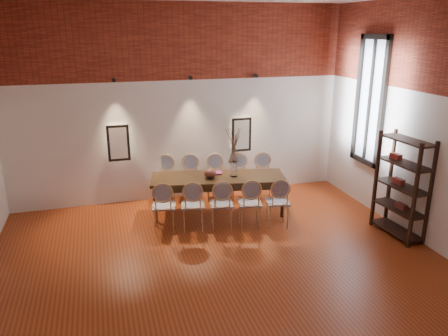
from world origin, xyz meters
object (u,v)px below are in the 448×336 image
object	(u,v)px
bowl	(210,173)
chair_near_c	(221,204)
chair_near_b	(193,205)
chair_near_a	(164,206)
dining_table	(218,195)
chair_near_d	(250,203)
chair_far_a	(166,180)
chair_far_c	(216,179)
chair_far_e	(264,177)
vase	(234,169)
chair_far_b	(191,179)
chair_near_e	(278,202)
chair_far_d	(240,178)
book	(215,173)
shelving_rack	(402,186)

from	to	relation	value
bowl	chair_near_c	bearing A→B (deg)	-87.01
chair_near_b	chair_near_c	bearing A→B (deg)	0.00
chair_near_a	chair_near_c	size ratio (longest dim) A/B	1.00
dining_table	chair_near_d	xyz separation A→B (m)	(0.38, -0.78, 0.09)
chair_far_a	chair_far_c	bearing A→B (deg)	180.00
chair_far_e	vase	distance (m)	1.10
chair_far_c	chair_far_b	bearing A→B (deg)	-0.00
chair_near_e	chair_far_b	distance (m)	2.08
chair_near_c	chair_near_e	bearing A→B (deg)	0.00
chair_near_b	chair_far_d	distance (m)	1.73
chair_near_a	chair_near_b	xyz separation A→B (m)	(0.51, -0.10, 0.00)
chair_far_c	book	size ratio (longest dim) A/B	3.62
chair_near_b	chair_far_b	size ratio (longest dim) A/B	1.00
dining_table	shelving_rack	bearing A→B (deg)	-22.08
chair_far_c	shelving_rack	bearing A→B (deg)	147.71
chair_near_b	shelving_rack	size ratio (longest dim) A/B	0.52
dining_table	bowl	world-z (taller)	bowl
chair_near_b	chair_near_c	xyz separation A→B (m)	(0.51, -0.10, 0.00)
chair_far_a	chair_far_e	distance (m)	2.07
shelving_rack	chair_far_d	bearing A→B (deg)	127.36
chair_far_c	vase	bearing A→B (deg)	113.60
chair_far_c	shelving_rack	size ratio (longest dim) A/B	0.52
chair_far_a	vase	xyz separation A→B (m)	(1.18, -0.94, 0.43)
dining_table	chair_far_b	world-z (taller)	chair_far_b
chair_near_c	book	size ratio (longest dim) A/B	3.62
chair_near_a	chair_far_a	size ratio (longest dim) A/B	1.00
shelving_rack	chair_near_d	bearing A→B (deg)	152.42
chair_far_c	vase	size ratio (longest dim) A/B	3.13
dining_table	bowl	size ratio (longest dim) A/B	10.78
chair_near_c	chair_far_e	size ratio (longest dim) A/B	1.00
chair_far_c	bowl	distance (m)	0.85
book	chair_near_d	bearing A→B (deg)	-68.53
dining_table	chair_far_c	xyz separation A→B (m)	(0.13, 0.68, 0.09)
chair_far_e	vase	bearing A→B (deg)	43.59
chair_far_e	chair_far_d	bearing A→B (deg)	-0.00
dining_table	shelving_rack	world-z (taller)	shelving_rack
chair_far_a	shelving_rack	distance (m)	4.57
chair_far_d	book	bearing A→B (deg)	42.07
chair_far_a	chair_near_e	bearing A→B (deg)	146.08
chair_far_a	chair_near_c	bearing A→B (deg)	126.64
chair_far_c	chair_near_b	bearing A→B (deg)	69.60
chair_far_a	book	distance (m)	1.15
book	shelving_rack	distance (m)	3.44
shelving_rack	chair_far_c	bearing A→B (deg)	132.29
book	chair_far_b	bearing A→B (deg)	122.22
chair_far_d	shelving_rack	size ratio (longest dim) A/B	0.52
chair_near_b	vase	size ratio (longest dim) A/B	3.13
chair_near_a	shelving_rack	world-z (taller)	shelving_rack
chair_far_d	chair_near_c	bearing A→B (deg)	69.60
chair_far_a	bowl	world-z (taller)	chair_far_a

